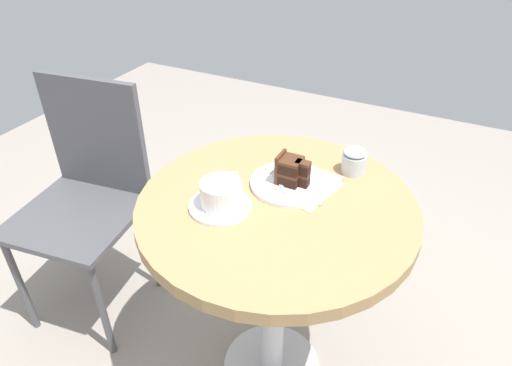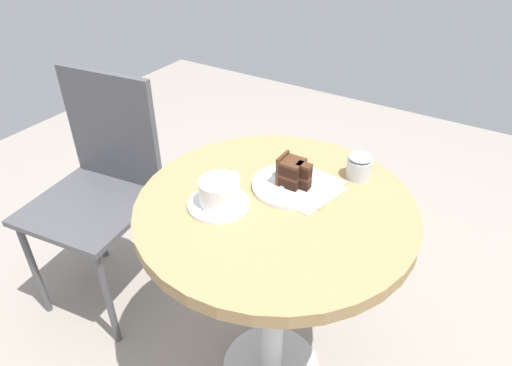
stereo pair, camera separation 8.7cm
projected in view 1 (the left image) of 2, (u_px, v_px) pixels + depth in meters
cafe_table at (276, 238)px, 1.20m from camera, size 0.70×0.70×0.69m
saucer at (220, 206)px, 1.11m from camera, size 0.15×0.15×0.01m
coffee_cup at (221, 193)px, 1.09m from camera, size 0.14×0.10×0.07m
teaspoon at (205, 199)px, 1.12m from camera, size 0.09×0.05×0.00m
cake_plate at (289, 184)px, 1.19m from camera, size 0.20×0.20×0.01m
cake_slice at (291, 171)px, 1.16m from camera, size 0.06×0.08×0.08m
fork at (275, 176)px, 1.20m from camera, size 0.11×0.11×0.00m
napkin at (304, 184)px, 1.19m from camera, size 0.20×0.20×0.00m
cafe_chair at (88, 184)px, 1.52m from camera, size 0.43×0.43×0.84m
sugar_pot at (354, 161)px, 1.23m from camera, size 0.07×0.07×0.07m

